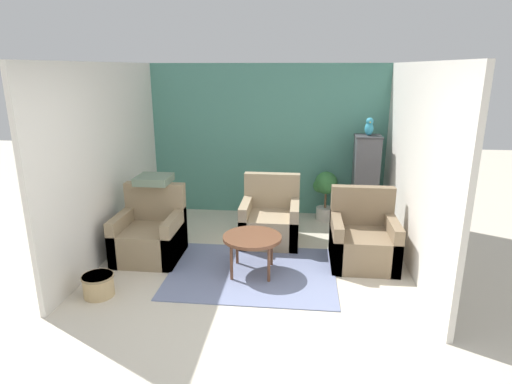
# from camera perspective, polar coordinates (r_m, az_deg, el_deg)

# --- Properties ---
(ground_plane) EXTENTS (20.00, 20.00, 0.00)m
(ground_plane) POSITION_cam_1_polar(r_m,az_deg,el_deg) (4.30, -2.65, -17.94)
(ground_plane) COLOR beige
(ground_plane) RESTS_ON ground
(wall_back_accent) EXTENTS (3.98, 0.06, 2.48)m
(wall_back_accent) POSITION_cam_1_polar(r_m,az_deg,el_deg) (7.16, 1.55, 6.86)
(wall_back_accent) COLOR #4C897A
(wall_back_accent) RESTS_ON ground_plane
(wall_left) EXTENTS (0.06, 3.51, 2.48)m
(wall_left) POSITION_cam_1_polar(r_m,az_deg,el_deg) (5.95, -19.15, 4.01)
(wall_left) COLOR silver
(wall_left) RESTS_ON ground_plane
(wall_right) EXTENTS (0.06, 3.51, 2.48)m
(wall_right) POSITION_cam_1_polar(r_m,az_deg,el_deg) (5.57, 20.51, 3.07)
(wall_right) COLOR silver
(wall_right) RESTS_ON ground_plane
(area_rug) EXTENTS (2.01, 1.56, 0.01)m
(area_rug) POSITION_cam_1_polar(r_m,az_deg,el_deg) (5.32, -0.49, -10.64)
(area_rug) COLOR slate
(area_rug) RESTS_ON ground_plane
(coffee_table) EXTENTS (0.71, 0.71, 0.48)m
(coffee_table) POSITION_cam_1_polar(r_m,az_deg,el_deg) (5.14, -0.51, -6.35)
(coffee_table) COLOR brown
(coffee_table) RESTS_ON ground_plane
(armchair_left) EXTENTS (0.81, 0.79, 0.94)m
(armchair_left) POSITION_cam_1_polar(r_m,az_deg,el_deg) (5.79, -13.93, -5.68)
(armchair_left) COLOR #8E7A5B
(armchair_left) RESTS_ON ground_plane
(armchair_right) EXTENTS (0.81, 0.79, 0.94)m
(armchair_right) POSITION_cam_1_polar(r_m,az_deg,el_deg) (5.63, 14.08, -6.34)
(armchair_right) COLOR #7A664C
(armchair_right) RESTS_ON ground_plane
(armchair_middle) EXTENTS (0.81, 0.79, 0.94)m
(armchair_middle) POSITION_cam_1_polar(r_m,az_deg,el_deg) (6.12, 1.92, -3.95)
(armchair_middle) COLOR #9E896B
(armchair_middle) RESTS_ON ground_plane
(birdcage) EXTENTS (0.45, 0.45, 1.43)m
(birdcage) POSITION_cam_1_polar(r_m,az_deg,el_deg) (6.84, 14.33, 1.23)
(birdcage) COLOR #353539
(birdcage) RESTS_ON ground_plane
(parrot) EXTENTS (0.13, 0.23, 0.27)m
(parrot) POSITION_cam_1_polar(r_m,az_deg,el_deg) (6.67, 14.85, 8.36)
(parrot) COLOR teal
(parrot) RESTS_ON birdcage
(potted_plant) EXTENTS (0.40, 0.36, 0.81)m
(potted_plant) POSITION_cam_1_polar(r_m,az_deg,el_deg) (7.00, 9.27, 0.27)
(potted_plant) COLOR beige
(potted_plant) RESTS_ON ground_plane
(wicker_basket) EXTENTS (0.34, 0.34, 0.25)m
(wicker_basket) POSITION_cam_1_polar(r_m,az_deg,el_deg) (5.08, -20.27, -11.50)
(wicker_basket) COLOR tan
(wicker_basket) RESTS_ON ground_plane
(throw_pillow) EXTENTS (0.44, 0.44, 0.10)m
(throw_pillow) POSITION_cam_1_polar(r_m,az_deg,el_deg) (5.83, -13.46, 1.65)
(throw_pillow) COLOR slate
(throw_pillow) RESTS_ON armchair_left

